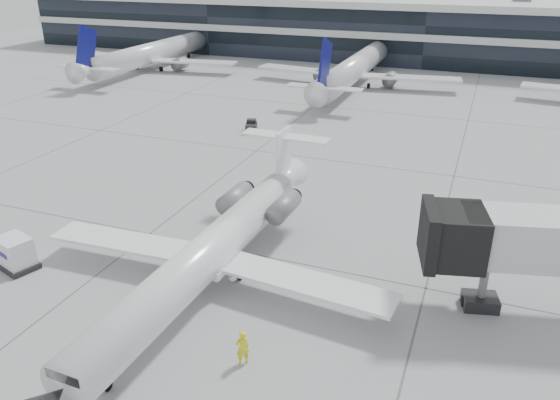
% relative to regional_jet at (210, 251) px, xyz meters
% --- Properties ---
extents(ground, '(220.00, 220.00, 0.00)m').
position_rel_regional_jet_xyz_m(ground, '(2.61, 4.22, -2.29)').
color(ground, '#969698').
rests_on(ground, ground).
extents(terminal, '(170.00, 22.00, 10.00)m').
position_rel_regional_jet_xyz_m(terminal, '(2.61, 86.22, 2.71)').
color(terminal, black).
rests_on(terminal, ground).
extents(bg_jet_left, '(32.00, 40.00, 9.60)m').
position_rel_regional_jet_xyz_m(bg_jet_left, '(-42.39, 59.22, -2.29)').
color(bg_jet_left, white).
rests_on(bg_jet_left, ground).
extents(bg_jet_center, '(32.00, 40.00, 9.60)m').
position_rel_regional_jet_xyz_m(bg_jet_center, '(-5.39, 59.22, -2.29)').
color(bg_jet_center, white).
rests_on(bg_jet_center, ground).
extents(regional_jet, '(23.29, 29.01, 6.70)m').
position_rel_regional_jet_xyz_m(regional_jet, '(0.00, 0.00, 0.00)').
color(regional_jet, white).
rests_on(regional_jet, ground).
extents(ramp_worker, '(0.83, 0.82, 1.93)m').
position_rel_regional_jet_xyz_m(ramp_worker, '(4.87, -5.97, -1.32)').
color(ramp_worker, yellow).
rests_on(ramp_worker, ground).
extents(cargo_uld, '(3.07, 2.64, 2.13)m').
position_rel_regional_jet_xyz_m(cargo_uld, '(-12.80, -2.92, -1.22)').
color(cargo_uld, black).
rests_on(cargo_uld, ground).
extents(traffic_cone, '(0.50, 0.50, 0.62)m').
position_rel_regional_jet_xyz_m(traffic_cone, '(-1.35, 8.45, -1.99)').
color(traffic_cone, red).
rests_on(traffic_cone, ground).
extents(far_tug, '(1.87, 2.41, 1.35)m').
position_rel_regional_jet_xyz_m(far_tug, '(-10.65, 30.26, -1.68)').
color(far_tug, black).
rests_on(far_tug, ground).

